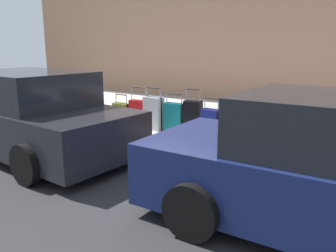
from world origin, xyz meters
TOP-DOWN VIEW (x-y plane):
  - ground_plane at (0.00, 0.00)m, footprint 40.00×40.00m
  - sidewalk_curb at (0.00, -2.50)m, footprint 18.00×5.00m
  - suitcase_teal_0 at (-3.00, -0.71)m, footprint 0.47×0.23m
  - suitcase_silver_1 at (-2.52, -0.62)m, footprint 0.37×0.22m
  - suitcase_red_2 at (-2.05, -0.60)m, footprint 0.47×0.28m
  - suitcase_olive_3 at (-1.59, -0.61)m, footprint 0.36×0.20m
  - suitcase_maroon_4 at (-1.12, -0.69)m, footprint 0.47×0.29m
  - suitcase_navy_5 at (-0.64, -0.73)m, footprint 0.41×0.27m
  - suitcase_black_6 at (-0.19, -0.73)m, footprint 0.40×0.27m
  - suitcase_teal_7 at (0.28, -0.70)m, footprint 0.45×0.20m
  - suitcase_silver_8 at (0.79, -0.63)m, footprint 0.48×0.26m
  - suitcase_red_9 at (1.32, -0.75)m, footprint 0.48×0.21m
  - suitcase_olive_10 at (1.84, -0.71)m, footprint 0.46×0.26m
  - fire_hydrant at (2.67, -0.67)m, footprint 0.39×0.21m
  - bollard_post at (3.32, -0.52)m, footprint 0.15×0.15m
  - parked_car_charcoal_1 at (2.02, 1.77)m, footprint 4.77×2.29m

SIDE VIEW (x-z plane):
  - ground_plane at x=0.00m, z-range 0.00..0.00m
  - sidewalk_curb at x=0.00m, z-range 0.00..0.14m
  - suitcase_olive_10 at x=1.84m, z-range 0.02..0.78m
  - suitcase_maroon_4 at x=-1.12m, z-range 0.11..0.69m
  - suitcase_olive_3 at x=-1.59m, z-range 0.11..0.77m
  - suitcase_navy_5 at x=-0.64m, z-range 0.02..0.88m
  - suitcase_red_9 at x=1.32m, z-range -0.02..0.94m
  - suitcase_red_2 at x=-2.05m, z-range 0.11..0.83m
  - suitcase_teal_7 at x=0.28m, z-range 0.03..0.92m
  - suitcase_teal_0 at x=-3.00m, z-range 0.04..0.91m
  - suitcase_silver_1 at x=-2.52m, z-range 0.00..0.98m
  - suitcase_black_6 at x=-0.19m, z-range 0.01..1.03m
  - suitcase_silver_8 at x=0.79m, z-range 0.03..1.02m
  - bollard_post at x=3.32m, z-range 0.14..0.97m
  - fire_hydrant at x=2.67m, z-range 0.16..1.01m
  - parked_car_charcoal_1 at x=2.02m, z-range -0.05..1.54m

